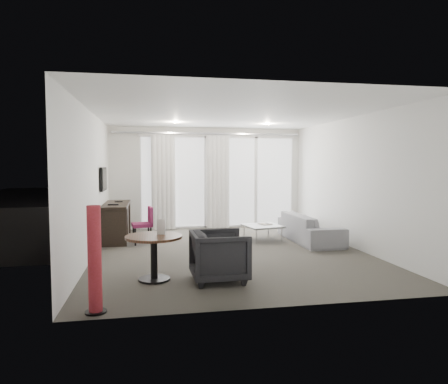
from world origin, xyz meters
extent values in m
cube|color=#45423B|center=(0.00, 0.00, 0.00)|extent=(5.00, 6.00, 0.00)
cube|color=white|center=(0.00, 0.00, 2.60)|extent=(5.00, 6.00, 0.00)
cube|color=silver|center=(-2.50, 0.00, 1.30)|extent=(0.00, 6.00, 2.60)
cube|color=silver|center=(2.50, 0.00, 1.30)|extent=(0.00, 6.00, 2.60)
cube|color=silver|center=(0.00, -3.00, 1.30)|extent=(5.00, 0.00, 2.60)
cylinder|color=#FFE0B2|center=(-0.90, 1.60, 2.59)|extent=(0.12, 0.12, 0.02)
cylinder|color=#FFE0B2|center=(1.20, 1.60, 2.59)|extent=(0.12, 0.12, 0.02)
cylinder|color=#A52933|center=(-2.09, -2.79, 0.60)|extent=(0.32, 0.32, 1.21)
imported|color=black|center=(-0.51, -1.82, 0.36)|extent=(0.81, 0.78, 0.72)
imported|color=gray|center=(1.91, 0.73, 0.30)|extent=(0.79, 2.02, 0.59)
cube|color=#4D4D50|center=(0.30, 4.50, -0.06)|extent=(5.60, 3.00, 0.12)
camera|label=1|loc=(-1.46, -7.35, 1.67)|focal=32.00mm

